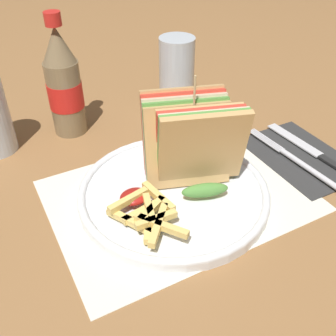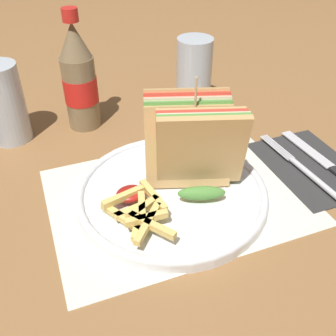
{
  "view_description": "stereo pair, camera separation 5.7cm",
  "coord_description": "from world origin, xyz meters",
  "px_view_note": "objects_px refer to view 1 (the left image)",
  "views": [
    {
      "loc": [
        -0.21,
        -0.38,
        0.38
      ],
      "look_at": [
        0.0,
        0.02,
        0.04
      ],
      "focal_mm": 42.0,
      "sensor_mm": 36.0,
      "label": 1
    },
    {
      "loc": [
        -0.16,
        -0.41,
        0.38
      ],
      "look_at": [
        0.0,
        0.02,
        0.04
      ],
      "focal_mm": 42.0,
      "sensor_mm": 36.0,
      "label": 2
    }
  ],
  "objects_px": {
    "plate_main": "(174,191)",
    "coke_bottle_near": "(64,85)",
    "knife": "(312,151)",
    "fork": "(299,162)",
    "glass_near": "(177,73)",
    "club_sandwich": "(193,142)"
  },
  "relations": [
    {
      "from": "club_sandwich",
      "to": "glass_near",
      "type": "height_order",
      "value": "club_sandwich"
    },
    {
      "from": "fork",
      "to": "knife",
      "type": "distance_m",
      "value": 0.05
    },
    {
      "from": "glass_near",
      "to": "coke_bottle_near",
      "type": "bearing_deg",
      "value": 179.53
    },
    {
      "from": "plate_main",
      "to": "fork",
      "type": "relative_size",
      "value": 1.42
    },
    {
      "from": "knife",
      "to": "coke_bottle_near",
      "type": "xyz_separation_m",
      "value": [
        -0.34,
        0.27,
        0.09
      ]
    },
    {
      "from": "fork",
      "to": "knife",
      "type": "relative_size",
      "value": 1.0
    },
    {
      "from": "club_sandwich",
      "to": "plate_main",
      "type": "bearing_deg",
      "value": -159.59
    },
    {
      "from": "plate_main",
      "to": "coke_bottle_near",
      "type": "distance_m",
      "value": 0.28
    },
    {
      "from": "plate_main",
      "to": "club_sandwich",
      "type": "relative_size",
      "value": 1.71
    },
    {
      "from": "plate_main",
      "to": "coke_bottle_near",
      "type": "relative_size",
      "value": 1.31
    },
    {
      "from": "coke_bottle_near",
      "to": "knife",
      "type": "bearing_deg",
      "value": -38.44
    },
    {
      "from": "club_sandwich",
      "to": "knife",
      "type": "xyz_separation_m",
      "value": [
        0.22,
        -0.03,
        -0.07
      ]
    },
    {
      "from": "club_sandwich",
      "to": "knife",
      "type": "relative_size",
      "value": 0.83
    },
    {
      "from": "coke_bottle_near",
      "to": "plate_main",
      "type": "bearing_deg",
      "value": -73.05
    },
    {
      "from": "glass_near",
      "to": "club_sandwich",
      "type": "bearing_deg",
      "value": -114.27
    },
    {
      "from": "knife",
      "to": "coke_bottle_near",
      "type": "height_order",
      "value": "coke_bottle_near"
    },
    {
      "from": "club_sandwich",
      "to": "coke_bottle_near",
      "type": "distance_m",
      "value": 0.27
    },
    {
      "from": "fork",
      "to": "coke_bottle_near",
      "type": "distance_m",
      "value": 0.42
    },
    {
      "from": "plate_main",
      "to": "knife",
      "type": "height_order",
      "value": "plate_main"
    },
    {
      "from": "plate_main",
      "to": "club_sandwich",
      "type": "height_order",
      "value": "club_sandwich"
    },
    {
      "from": "club_sandwich",
      "to": "fork",
      "type": "xyz_separation_m",
      "value": [
        0.18,
        -0.04,
        -0.07
      ]
    },
    {
      "from": "fork",
      "to": "glass_near",
      "type": "relative_size",
      "value": 1.42
    }
  ]
}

